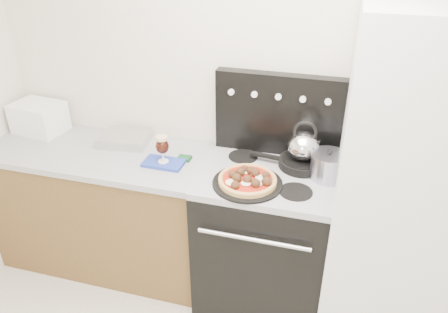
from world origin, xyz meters
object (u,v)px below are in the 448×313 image
(toaster_oven, at_px, (39,117))
(skillet, at_px, (302,163))
(fridge, at_px, (398,189))
(pizza, at_px, (248,179))
(tea_kettle, at_px, (304,144))
(stock_pot, at_px, (328,167))
(stove_body, at_px, (264,239))
(beer_glass, at_px, (163,149))
(oven_mitt, at_px, (164,163))
(base_cabinet, at_px, (107,209))
(pizza_pan, at_px, (247,183))

(toaster_oven, xyz_separation_m, skillet, (1.80, -0.04, -0.06))
(fridge, relative_size, pizza, 5.94)
(tea_kettle, bearing_deg, skillet, 0.00)
(toaster_oven, bearing_deg, stock_pot, 2.83)
(stove_body, xyz_separation_m, pizza, (-0.09, -0.14, 0.52))
(skillet, height_order, stock_pot, stock_pot)
(fridge, distance_m, beer_glass, 1.33)
(tea_kettle, bearing_deg, oven_mitt, -179.13)
(stock_pot, bearing_deg, base_cabinet, -179.22)
(pizza, bearing_deg, beer_glass, 168.88)
(pizza_pan, height_order, stock_pot, stock_pot)
(stove_body, height_order, toaster_oven, toaster_oven)
(fridge, relative_size, pizza_pan, 4.91)
(stove_body, height_order, beer_glass, beer_glass)
(pizza, xyz_separation_m, stock_pot, (0.41, 0.19, 0.04))
(pizza, bearing_deg, tea_kettle, 45.76)
(base_cabinet, relative_size, tea_kettle, 7.15)
(oven_mitt, bearing_deg, skillet, 11.64)
(base_cabinet, bearing_deg, pizza, -9.37)
(pizza_pan, xyz_separation_m, skillet, (0.26, 0.27, 0.02))
(pizza, xyz_separation_m, tea_kettle, (0.26, 0.27, 0.11))
(toaster_oven, relative_size, skillet, 1.19)
(fridge, bearing_deg, toaster_oven, 175.28)
(oven_mitt, distance_m, pizza, 0.55)
(stove_body, distance_m, skillet, 0.55)
(pizza_pan, xyz_separation_m, stock_pot, (0.41, 0.19, 0.06))
(oven_mitt, height_order, tea_kettle, tea_kettle)
(fridge, relative_size, skillet, 6.98)
(fridge, xyz_separation_m, toaster_oven, (-2.32, 0.19, 0.05))
(stove_body, xyz_separation_m, pizza_pan, (-0.09, -0.14, 0.49))
(base_cabinet, xyz_separation_m, stove_body, (1.10, -0.02, 0.01))
(base_cabinet, distance_m, tea_kettle, 1.44)
(toaster_oven, xyz_separation_m, pizza, (1.53, -0.31, -0.05))
(beer_glass, bearing_deg, stove_body, 3.37)
(beer_glass, bearing_deg, pizza, -11.12)
(toaster_oven, relative_size, pizza, 1.01)
(fridge, height_order, skillet, fridge)
(base_cabinet, distance_m, pizza_pan, 1.15)
(pizza, relative_size, stock_pot, 1.64)
(stove_body, distance_m, pizza_pan, 0.51)
(beer_glass, height_order, tea_kettle, tea_kettle)
(oven_mitt, relative_size, beer_glass, 1.41)
(beer_glass, xyz_separation_m, stock_pot, (0.95, 0.08, -0.02))
(pizza, bearing_deg, oven_mitt, 168.88)
(beer_glass, distance_m, pizza_pan, 0.56)
(beer_glass, relative_size, stock_pot, 0.88)
(oven_mitt, xyz_separation_m, pizza, (0.54, -0.11, 0.04))
(toaster_oven, xyz_separation_m, tea_kettle, (1.80, -0.04, 0.07))
(oven_mitt, relative_size, pizza, 0.75)
(base_cabinet, relative_size, pizza, 4.53)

